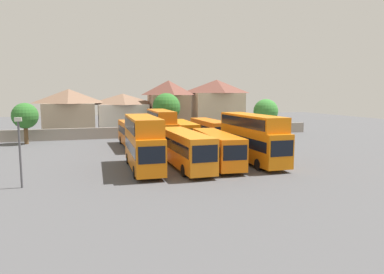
{
  "coord_description": "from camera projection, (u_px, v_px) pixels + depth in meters",
  "views": [
    {
      "loc": [
        -10.36,
        -33.06,
        7.2
      ],
      "look_at": [
        0.0,
        3.0,
        2.58
      ],
      "focal_mm": 33.07,
      "sensor_mm": 36.0,
      "label": 1
    }
  ],
  "objects": [
    {
      "name": "bus_1",
      "position": [
        143.0,
        140.0,
        33.26
      ],
      "size": [
        2.69,
        10.51,
        5.06
      ],
      "rotation": [
        0.0,
        0.0,
        -1.58
      ],
      "color": "orange",
      "rests_on": "ground"
    },
    {
      "name": "bus_6",
      "position": [
        161.0,
        126.0,
        48.67
      ],
      "size": [
        2.7,
        10.98,
        4.93
      ],
      "rotation": [
        0.0,
        0.0,
        -1.59
      ],
      "color": "orange",
      "rests_on": "ground"
    },
    {
      "name": "lamp_post_lot_edge",
      "position": [
        20.0,
        147.0,
        26.78
      ],
      "size": [
        0.5,
        0.24,
        5.42
      ],
      "color": "#4C4C51",
      "rests_on": "ground"
    },
    {
      "name": "bus_3",
      "position": [
        217.0,
        147.0,
        35.58
      ],
      "size": [
        3.05,
        11.12,
        3.26
      ],
      "rotation": [
        0.0,
        0.0,
        -1.63
      ],
      "color": "orange",
      "rests_on": "ground"
    },
    {
      "name": "tree_behind_wall",
      "position": [
        25.0,
        116.0,
        50.26
      ],
      "size": [
        3.66,
        3.66,
        5.9
      ],
      "color": "brown",
      "rests_on": "ground"
    },
    {
      "name": "bus_5",
      "position": [
        132.0,
        133.0,
        47.53
      ],
      "size": [
        2.92,
        11.51,
        3.36
      ],
      "rotation": [
        0.0,
        0.0,
        -1.53
      ],
      "color": "orange",
      "rests_on": "ground"
    },
    {
      "name": "house_terrace_centre",
      "position": [
        123.0,
        112.0,
        67.26
      ],
      "size": [
        9.63,
        6.55,
        7.19
      ],
      "color": "silver",
      "rests_on": "ground"
    },
    {
      "name": "tree_right_of_lot",
      "position": [
        266.0,
        111.0,
        61.74
      ],
      "size": [
        4.28,
        4.28,
        6.27
      ],
      "color": "brown",
      "rests_on": "ground"
    },
    {
      "name": "house_terrace_right",
      "position": [
        169.0,
        105.0,
        68.08
      ],
      "size": [
        7.52,
        6.9,
        9.72
      ],
      "color": "#9E7A60",
      "rests_on": "ground"
    },
    {
      "name": "bus_4",
      "position": [
        252.0,
        136.0,
        36.87
      ],
      "size": [
        2.8,
        11.56,
        5.03
      ],
      "rotation": [
        0.0,
        0.0,
        -1.55
      ],
      "color": "orange",
      "rests_on": "ground"
    },
    {
      "name": "bus_7",
      "position": [
        182.0,
        132.0,
        49.27
      ],
      "size": [
        3.0,
        11.01,
        3.32
      ],
      "rotation": [
        0.0,
        0.0,
        -1.61
      ],
      "color": "orange",
      "rests_on": "ground"
    },
    {
      "name": "tree_left_of_lot",
      "position": [
        166.0,
        107.0,
        61.35
      ],
      "size": [
        4.85,
        4.85,
        7.3
      ],
      "color": "brown",
      "rests_on": "ground"
    },
    {
      "name": "house_terrace_left",
      "position": [
        69.0,
        111.0,
        63.82
      ],
      "size": [
        9.27,
        6.98,
        8.03
      ],
      "color": "tan",
      "rests_on": "ground"
    },
    {
      "name": "bus_2",
      "position": [
        185.0,
        148.0,
        34.17
      ],
      "size": [
        2.86,
        11.53,
        3.52
      ],
      "rotation": [
        0.0,
        0.0,
        -1.54
      ],
      "color": "orange",
      "rests_on": "ground"
    },
    {
      "name": "bus_8",
      "position": [
        209.0,
        130.0,
        51.09
      ],
      "size": [
        2.7,
        11.32,
        3.4
      ],
      "rotation": [
        0.0,
        0.0,
        -1.58
      ],
      "color": "orange",
      "rests_on": "ground"
    },
    {
      "name": "house_terrace_far_right",
      "position": [
        216.0,
        104.0,
        72.23
      ],
      "size": [
        10.49,
        7.17,
        10.0
      ],
      "color": "#C6B293",
      "rests_on": "ground"
    },
    {
      "name": "depot_boundary_wall",
      "position": [
        156.0,
        132.0,
        58.81
      ],
      "size": [
        56.0,
        0.5,
        1.8
      ],
      "primitive_type": "cube",
      "color": "gray",
      "rests_on": "ground"
    },
    {
      "name": "ground",
      "position": [
        164.0,
        142.0,
        52.43
      ],
      "size": [
        140.0,
        140.0,
        0.0
      ],
      "primitive_type": "plane",
      "color": "#4C4C4F"
    }
  ]
}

